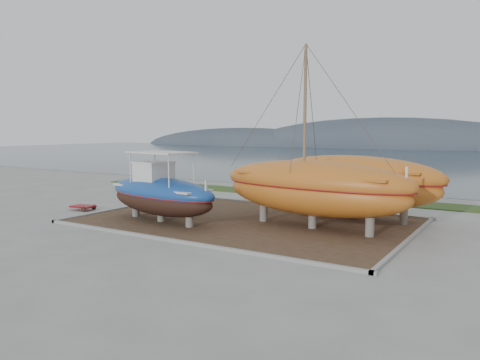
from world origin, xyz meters
The scene contains 11 objects.
ground centered at (0.00, 0.00, 0.00)m, with size 140.00×140.00×0.00m, color gray.
dirt_patch centered at (0.00, 4.00, 0.03)m, with size 18.00×12.00×0.06m, color #422D1E.
curb_frame centered at (0.00, 4.00, 0.07)m, with size 18.60×12.60×0.15m, color gray, non-canonical shape.
grass_strip centered at (0.00, 15.50, 0.04)m, with size 44.00×3.00×0.08m, color #284219.
sea centered at (0.00, 70.00, 0.00)m, with size 260.00×100.00×0.04m, color #1C2D38, non-canonical shape.
mountain_ridge centered at (0.00, 125.00, 0.00)m, with size 200.00×36.00×20.00m, color #333D49, non-canonical shape.
blue_caique centered at (-3.99, 1.23, 2.06)m, with size 8.29×2.59×3.99m, color #174392, non-canonical shape.
white_dinghy centered at (-6.23, 4.82, 0.74)m, with size 4.53×1.70×1.36m, color silver, non-canonical shape.
orange_sailboat centered at (4.12, 4.07, 4.89)m, with size 11.03×3.25×9.66m, color #B9611C, non-canonical shape.
orange_bare_hull centered at (4.85, 8.12, 1.87)m, with size 11.02×3.31×3.61m, color #B9611C, non-canonical shape.
red_trailer centered at (-11.08, 1.56, 0.16)m, with size 2.23×1.11×0.32m, color maroon, non-canonical shape.
Camera 1 is at (13.81, -18.76, 5.28)m, focal length 35.00 mm.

